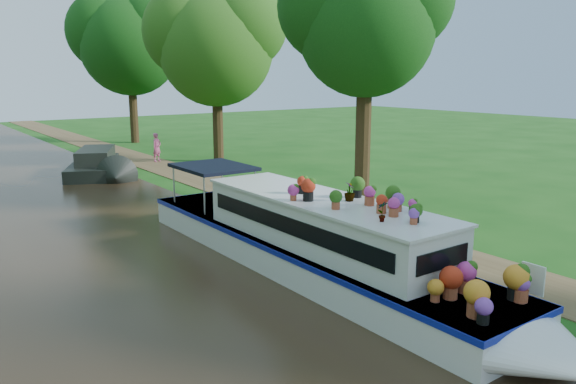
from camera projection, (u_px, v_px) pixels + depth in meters
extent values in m
plane|color=#164912|center=(336.00, 240.00, 16.11)|extent=(100.00, 100.00, 0.00)
cube|color=black|center=(134.00, 284.00, 12.67)|extent=(10.00, 100.00, 0.02)
cube|color=brown|center=(367.00, 232.00, 16.80)|extent=(2.20, 100.00, 0.03)
cube|color=white|center=(299.00, 251.00, 13.78)|extent=(2.20, 12.00, 0.75)
cube|color=#101D94|center=(299.00, 239.00, 13.71)|extent=(2.24, 12.04, 0.12)
cube|color=white|center=(320.00, 223.00, 12.96)|extent=(1.80, 7.00, 1.05)
cube|color=white|center=(321.00, 199.00, 12.84)|extent=(1.90, 7.10, 0.06)
cube|color=black|center=(350.00, 214.00, 13.47)|extent=(0.03, 6.40, 0.38)
cube|color=black|center=(288.00, 226.00, 12.42)|extent=(0.03, 6.40, 0.38)
cube|color=black|center=(213.00, 167.00, 16.87)|extent=(1.90, 2.40, 0.10)
cube|color=white|center=(533.00, 279.00, 10.02)|extent=(0.04, 0.45, 0.55)
imported|color=#214B14|center=(382.00, 211.00, 10.74)|extent=(0.23, 0.17, 0.41)
imported|color=#214B14|center=(350.00, 192.00, 12.49)|extent=(0.33, 0.33, 0.43)
cylinder|color=black|center=(363.00, 142.00, 20.21)|extent=(0.56, 0.56, 4.55)
sphere|color=#0D360E|center=(366.00, 28.00, 19.39)|extent=(4.80, 4.80, 4.80)
sphere|color=#0D360E|center=(332.00, 7.00, 19.43)|extent=(3.84, 3.84, 3.84)
cylinder|color=black|center=(218.00, 126.00, 30.19)|extent=(0.56, 0.56, 3.85)
sphere|color=#214B14|center=(216.00, 49.00, 29.36)|extent=(6.00, 6.00, 6.00)
sphere|color=#214B14|center=(244.00, 25.00, 29.09)|extent=(4.50, 4.50, 4.50)
sphere|color=#214B14|center=(188.00, 31.00, 29.40)|extent=(4.80, 4.80, 4.80)
cylinder|color=black|center=(134.00, 112.00, 38.58)|extent=(0.56, 0.56, 4.20)
sphere|color=#0D360E|center=(130.00, 46.00, 37.67)|extent=(6.60, 6.60, 6.60)
sphere|color=#0D360E|center=(153.00, 26.00, 37.37)|extent=(4.95, 4.95, 4.95)
sphere|color=#0D360E|center=(106.00, 31.00, 37.72)|extent=(5.28, 5.28, 5.28)
cube|color=black|center=(94.00, 167.00, 26.73)|extent=(4.04, 5.93, 0.57)
cube|color=black|center=(96.00, 156.00, 26.23)|extent=(2.69, 3.62, 0.67)
imported|color=#ED6181|center=(157.00, 147.00, 30.17)|extent=(0.66, 0.57, 1.54)
imported|color=#1C5F1F|center=(296.00, 220.00, 17.39)|extent=(0.51, 0.49, 0.45)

